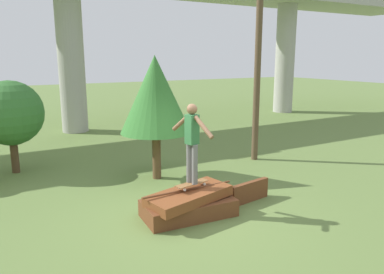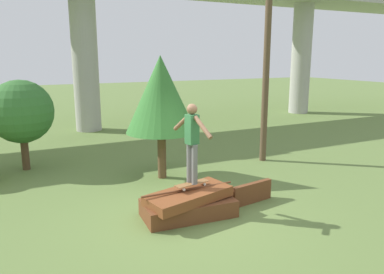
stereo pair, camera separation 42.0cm
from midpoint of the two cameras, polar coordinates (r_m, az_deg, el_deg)
ground_plane at (r=7.93m, az=-2.08°, el=-11.92°), size 80.00×80.00×0.00m
scrap_pile at (r=7.81m, az=-2.09°, el=-10.19°), size 2.02×1.13×0.60m
scrap_plank_loose at (r=8.64m, az=7.39°, el=-8.28°), size 1.12×0.29×0.46m
skateboard at (r=7.75m, az=-1.56°, el=-7.13°), size 0.79×0.35×0.09m
skater at (r=7.49m, az=-1.61°, el=-0.15°), size 0.33×1.20×1.64m
utility_pole at (r=11.74m, az=9.00°, el=12.10°), size 1.30×0.20×6.25m
tree_behind_left at (r=11.57m, az=-26.90°, el=3.23°), size 1.80×1.80×2.61m
tree_behind_right at (r=9.81m, az=-6.84°, el=6.36°), size 1.87×1.87×3.28m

